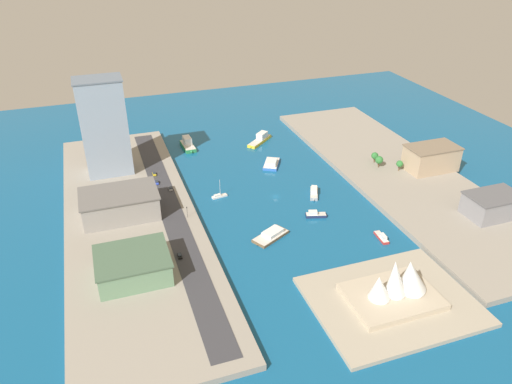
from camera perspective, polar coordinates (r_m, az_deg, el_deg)
name	(u,v)px	position (r m, az deg, el deg)	size (l,w,h in m)	color
ground_plane	(276,197)	(293.76, 2.31, -0.54)	(440.00, 440.00, 0.00)	#145684
quay_west	(398,173)	(330.60, 16.23, 2.12)	(70.00, 240.00, 3.11)	gray
quay_east	(132,219)	(277.34, -14.35, -3.12)	(70.00, 240.00, 3.11)	gray
peninsula_point	(391,301)	(224.62, 15.51, -12.19)	(69.25, 55.23, 2.00)	#A89E89
road_strip	(171,210)	(278.12, -9.96, -2.09)	(12.48, 228.00, 0.15)	#38383D
ferry_yellow_fast	(260,139)	(367.07, 0.51, 6.22)	(23.55, 21.81, 6.53)	yellow
barge_flat_brown	(271,235)	(256.48, 1.79, -5.04)	(21.85, 17.30, 3.53)	brown
sailboat_small_white	(219,196)	(293.30, -4.32, -0.46)	(10.34, 4.17, 11.78)	white
yacht_sleek_gray	(314,192)	(296.77, 6.80, -0.05)	(10.38, 16.12, 4.16)	#999EA3
ferry_green_doubledeck	(188,144)	(360.21, -7.99, 5.56)	(8.23, 22.21, 8.09)	#2D8C4C
tugboat_red	(382,237)	(263.32, 14.49, -5.13)	(4.26, 12.50, 3.48)	red
patrol_launch_navy	(315,214)	(275.50, 6.96, -2.63)	(12.91, 7.24, 3.61)	#1E284C
catamaran_blue	(271,163)	(330.50, 1.81, 3.38)	(17.12, 20.71, 4.51)	blue
apartment_midrise_tan	(431,158)	(335.64, 19.79, 3.78)	(33.12, 19.84, 16.15)	tan
terminal_long_green	(133,265)	(230.05, -14.18, -8.32)	(33.00, 28.31, 11.47)	slate
carpark_squat_concrete	(120,204)	(276.28, -15.62, -1.35)	(41.59, 27.55, 14.02)	gray
warehouse_low_gray	(493,205)	(296.37, 25.93, -1.36)	(29.58, 19.50, 12.67)	gray
tower_tall_glass	(104,127)	(318.16, -17.31, 7.27)	(28.64, 19.95, 61.23)	#8C9EB2
taxi_yellow_cab	(154,174)	(318.07, -11.82, 2.09)	(2.02, 4.77, 1.45)	black
suv_black	(180,256)	(240.02, -8.91, -7.37)	(2.11, 4.49, 1.48)	black
sedan_silver	(170,189)	(298.52, -10.00, 0.40)	(2.10, 4.67, 1.57)	black
hatchback_blue	(157,182)	(307.13, -11.53, 1.11)	(2.09, 4.79, 1.58)	black
traffic_light_waterfront	(187,210)	(268.23, -8.07, -2.12)	(0.36, 0.36, 6.50)	black
opera_landmark	(396,286)	(220.22, 16.10, -10.51)	(39.04, 28.38, 21.30)	#BCAD93
park_tree_cluster	(383,160)	(331.01, 14.61, 3.69)	(14.69, 20.80, 8.10)	brown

